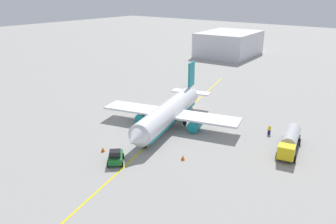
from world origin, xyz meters
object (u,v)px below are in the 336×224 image
(fuel_tanker, at_px, (290,141))
(refueling_worker, at_px, (269,130))
(airplane, at_px, (169,113))
(safety_cone_wingtip, at_px, (103,150))
(pushback_tug, at_px, (116,157))
(safety_cone_nose, at_px, (183,158))

(fuel_tanker, relative_size, refueling_worker, 6.34)
(airplane, height_order, fuel_tanker, airplane)
(fuel_tanker, height_order, safety_cone_wingtip, fuel_tanker)
(refueling_worker, bearing_deg, airplane, -64.14)
(safety_cone_wingtip, bearing_deg, pushback_tug, 73.08)
(fuel_tanker, xyz_separation_m, refueling_worker, (-4.16, -5.01, -0.91))
(pushback_tug, distance_m, safety_cone_nose, 10.04)
(safety_cone_nose, distance_m, safety_cone_wingtip, 12.86)
(fuel_tanker, bearing_deg, safety_cone_nose, -41.51)
(airplane, xyz_separation_m, fuel_tanker, (-3.75, 21.31, -1.00))
(refueling_worker, distance_m, safety_cone_nose, 18.32)
(safety_cone_nose, bearing_deg, safety_cone_wingtip, -64.36)
(airplane, relative_size, fuel_tanker, 2.75)
(fuel_tanker, distance_m, refueling_worker, 6.57)
(safety_cone_nose, bearing_deg, fuel_tanker, 138.49)
(airplane, bearing_deg, pushback_tug, 8.97)
(pushback_tug, distance_m, refueling_worker, 27.67)
(safety_cone_nose, bearing_deg, pushback_tug, -46.67)
(fuel_tanker, height_order, pushback_tug, fuel_tanker)
(refueling_worker, height_order, safety_cone_wingtip, refueling_worker)
(pushback_tug, bearing_deg, safety_cone_wingtip, -106.92)
(airplane, distance_m, fuel_tanker, 21.67)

